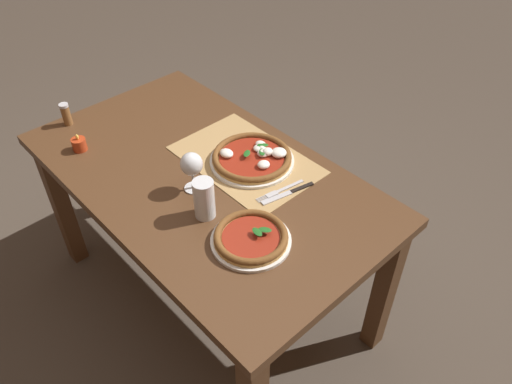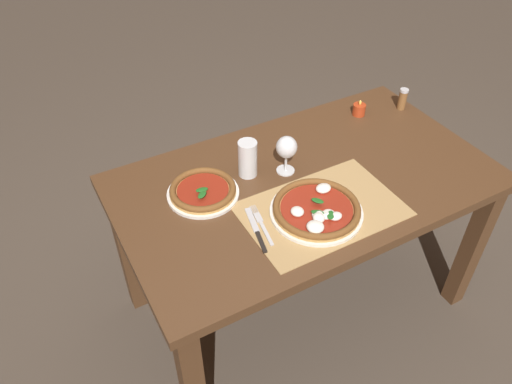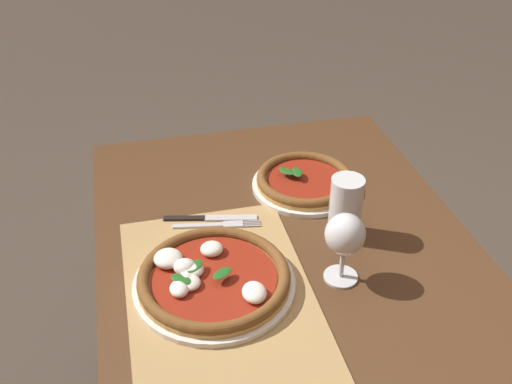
{
  "view_description": "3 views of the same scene",
  "coord_description": "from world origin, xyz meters",
  "px_view_note": "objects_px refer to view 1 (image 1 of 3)",
  "views": [
    {
      "loc": [
        -1.19,
        0.84,
        1.93
      ],
      "look_at": [
        -0.27,
        -0.02,
        0.81
      ],
      "focal_mm": 35.0,
      "sensor_mm": 36.0,
      "label": 1
    },
    {
      "loc": [
        -0.87,
        -1.17,
        1.93
      ],
      "look_at": [
        -0.25,
        -0.07,
        0.83
      ],
      "focal_mm": 35.0,
      "sensor_mm": 36.0,
      "label": 2
    },
    {
      "loc": [
        0.8,
        -0.3,
        1.57
      ],
      "look_at": [
        -0.27,
        -0.05,
        0.82
      ],
      "focal_mm": 42.0,
      "sensor_mm": 36.0,
      "label": 3
    }
  ],
  "objects_px": {
    "wine_glass": "(192,166)",
    "fork": "(280,191)",
    "knife": "(288,193)",
    "pizza_near": "(253,158)",
    "pizza_far": "(251,238)",
    "pepper_shaker": "(66,114)",
    "votive_candle": "(79,145)",
    "pint_glass": "(204,199)"
  },
  "relations": [
    {
      "from": "wine_glass",
      "to": "fork",
      "type": "height_order",
      "value": "wine_glass"
    },
    {
      "from": "fork",
      "to": "knife",
      "type": "distance_m",
      "value": 0.03
    },
    {
      "from": "pizza_near",
      "to": "knife",
      "type": "xyz_separation_m",
      "value": [
        -0.22,
        0.03,
        -0.02
      ]
    },
    {
      "from": "pizza_far",
      "to": "pepper_shaker",
      "type": "bearing_deg",
      "value": 6.0
    },
    {
      "from": "fork",
      "to": "pizza_near",
      "type": "bearing_deg",
      "value": -12.92
    },
    {
      "from": "wine_glass",
      "to": "pepper_shaker",
      "type": "height_order",
      "value": "wine_glass"
    },
    {
      "from": "pizza_far",
      "to": "fork",
      "type": "distance_m",
      "value": 0.26
    },
    {
      "from": "pizza_near",
      "to": "votive_candle",
      "type": "height_order",
      "value": "votive_candle"
    },
    {
      "from": "wine_glass",
      "to": "knife",
      "type": "xyz_separation_m",
      "value": [
        -0.25,
        -0.22,
        -0.1
      ]
    },
    {
      "from": "wine_glass",
      "to": "knife",
      "type": "bearing_deg",
      "value": -138.46
    },
    {
      "from": "fork",
      "to": "votive_candle",
      "type": "bearing_deg",
      "value": 29.08
    },
    {
      "from": "pizza_near",
      "to": "wine_glass",
      "type": "bearing_deg",
      "value": 82.72
    },
    {
      "from": "pint_glass",
      "to": "fork",
      "type": "distance_m",
      "value": 0.29
    },
    {
      "from": "pizza_far",
      "to": "pint_glass",
      "type": "distance_m",
      "value": 0.21
    },
    {
      "from": "pint_glass",
      "to": "pizza_far",
      "type": "bearing_deg",
      "value": -171.94
    },
    {
      "from": "wine_glass",
      "to": "knife",
      "type": "relative_size",
      "value": 0.73
    },
    {
      "from": "pizza_far",
      "to": "pepper_shaker",
      "type": "relative_size",
      "value": 2.7
    },
    {
      "from": "votive_candle",
      "to": "pepper_shaker",
      "type": "xyz_separation_m",
      "value": [
        0.2,
        -0.05,
        0.03
      ]
    },
    {
      "from": "wine_glass",
      "to": "pint_glass",
      "type": "bearing_deg",
      "value": 157.91
    },
    {
      "from": "pizza_near",
      "to": "fork",
      "type": "xyz_separation_m",
      "value": [
        -0.19,
        0.04,
        -0.02
      ]
    },
    {
      "from": "pizza_near",
      "to": "pint_glass",
      "type": "height_order",
      "value": "pint_glass"
    },
    {
      "from": "pint_glass",
      "to": "pepper_shaker",
      "type": "height_order",
      "value": "pint_glass"
    },
    {
      "from": "wine_glass",
      "to": "pizza_near",
      "type": "bearing_deg",
      "value": -97.28
    },
    {
      "from": "votive_candle",
      "to": "pepper_shaker",
      "type": "bearing_deg",
      "value": -14.58
    },
    {
      "from": "knife",
      "to": "pint_glass",
      "type": "bearing_deg",
      "value": 66.89
    },
    {
      "from": "pint_glass",
      "to": "knife",
      "type": "xyz_separation_m",
      "value": [
        -0.12,
        -0.28,
        -0.06
      ]
    },
    {
      "from": "pizza_near",
      "to": "pepper_shaker",
      "type": "bearing_deg",
      "value": 28.41
    },
    {
      "from": "pizza_near",
      "to": "pint_glass",
      "type": "distance_m",
      "value": 0.33
    },
    {
      "from": "pizza_far",
      "to": "pepper_shaker",
      "type": "distance_m",
      "value": 1.03
    },
    {
      "from": "knife",
      "to": "pepper_shaker",
      "type": "bearing_deg",
      "value": 20.79
    },
    {
      "from": "pint_glass",
      "to": "wine_glass",
      "type": "bearing_deg",
      "value": -22.09
    },
    {
      "from": "pizza_near",
      "to": "pint_glass",
      "type": "xyz_separation_m",
      "value": [
        -0.1,
        0.31,
        0.05
      ]
    },
    {
      "from": "pint_glass",
      "to": "knife",
      "type": "bearing_deg",
      "value": -113.11
    },
    {
      "from": "fork",
      "to": "votive_candle",
      "type": "xyz_separation_m",
      "value": [
        0.72,
        0.4,
        0.02
      ]
    },
    {
      "from": "pizza_far",
      "to": "fork",
      "type": "xyz_separation_m",
      "value": [
        0.11,
        -0.24,
        -0.01
      ]
    },
    {
      "from": "pint_glass",
      "to": "fork",
      "type": "relative_size",
      "value": 0.73
    },
    {
      "from": "pint_glass",
      "to": "votive_candle",
      "type": "relative_size",
      "value": 2.01
    },
    {
      "from": "votive_candle",
      "to": "fork",
      "type": "bearing_deg",
      "value": -150.92
    },
    {
      "from": "pint_glass",
      "to": "pepper_shaker",
      "type": "xyz_separation_m",
      "value": [
        0.83,
        0.08,
        -0.02
      ]
    },
    {
      "from": "pepper_shaker",
      "to": "votive_candle",
      "type": "bearing_deg",
      "value": 165.42
    },
    {
      "from": "pepper_shaker",
      "to": "pint_glass",
      "type": "bearing_deg",
      "value": -174.5
    },
    {
      "from": "pizza_far",
      "to": "pizza_near",
      "type": "bearing_deg",
      "value": -43.43
    }
  ]
}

